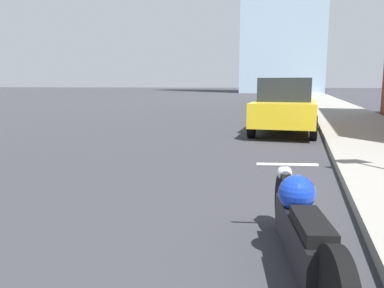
{
  "coord_description": "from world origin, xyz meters",
  "views": [
    {
      "loc": [
        3.17,
        1.91,
        1.59
      ],
      "look_at": [
        1.7,
        7.04,
        0.74
      ],
      "focal_mm": 35.0,
      "sensor_mm": 36.0,
      "label": 1
    }
  ],
  "objects": [
    {
      "name": "sidewalk",
      "position": [
        5.43,
        40.0,
        0.07
      ],
      "size": [
        3.11,
        240.0,
        0.15
      ],
      "color": "gray",
      "rests_on": "ground_plane"
    },
    {
      "name": "motorcycle",
      "position": [
        3.23,
        5.02,
        0.4
      ],
      "size": [
        0.77,
        2.47,
        0.8
      ],
      "rotation": [
        0.0,
        0.0,
        0.2
      ],
      "color": "black",
      "rests_on": "ground_plane"
    },
    {
      "name": "parked_car_green",
      "position": [
        2.75,
        26.16,
        0.76
      ],
      "size": [
        2.06,
        4.46,
        1.5
      ],
      "rotation": [
        0.0,
        0.0,
        0.02
      ],
      "color": "#1E6B33",
      "rests_on": "ground_plane"
    },
    {
      "name": "parked_car_black",
      "position": [
        2.52,
        37.77,
        0.89
      ],
      "size": [
        2.18,
        4.45,
        1.78
      ],
      "rotation": [
        0.0,
        0.0,
        -0.08
      ],
      "color": "black",
      "rests_on": "ground_plane"
    },
    {
      "name": "parked_car_yellow",
      "position": [
        2.7,
        14.48,
        0.9
      ],
      "size": [
        1.99,
        4.33,
        1.79
      ],
      "rotation": [
        0.0,
        0.0,
        -0.01
      ],
      "color": "gold",
      "rests_on": "ground_plane"
    }
  ]
}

